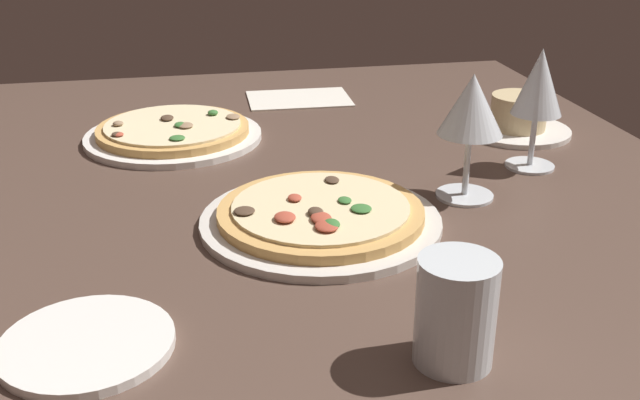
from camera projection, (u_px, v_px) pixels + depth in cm
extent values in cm
cube|color=brown|center=(319.00, 236.00, 90.29)|extent=(150.00, 110.00, 4.00)
cylinder|color=silver|center=(321.00, 221.00, 88.33)|extent=(28.33, 28.33, 1.00)
cylinder|color=tan|center=(321.00, 213.00, 87.90)|extent=(24.21, 24.21, 1.20)
cylinder|color=beige|center=(321.00, 207.00, 87.58)|extent=(20.80, 20.80, 0.40)
ellipsoid|color=#AD4733|center=(327.00, 226.00, 81.51)|extent=(2.90, 2.60, 0.63)
ellipsoid|color=#AD4733|center=(285.00, 217.00, 83.54)|extent=(2.82, 2.41, 0.71)
ellipsoid|color=#387033|center=(345.00, 200.00, 88.29)|extent=(2.05, 1.57, 0.42)
ellipsoid|color=#387033|center=(329.00, 224.00, 81.90)|extent=(2.45, 1.83, 0.70)
ellipsoid|color=#4C3828|center=(244.00, 211.00, 85.40)|extent=(2.48, 2.42, 0.48)
ellipsoid|color=#387033|center=(361.00, 208.00, 86.05)|extent=(2.58, 2.40, 0.44)
ellipsoid|color=#4C3828|center=(316.00, 212.00, 84.90)|extent=(2.27, 1.75, 0.71)
ellipsoid|color=#4C3828|center=(332.00, 180.00, 94.19)|extent=(2.42, 1.77, 0.42)
ellipsoid|color=#AD4733|center=(295.00, 198.00, 88.76)|extent=(2.08, 1.63, 0.56)
ellipsoid|color=#AD4733|center=(321.00, 218.00, 83.39)|extent=(3.13, 2.31, 0.66)
cylinder|color=white|center=(174.00, 136.00, 116.96)|extent=(27.26, 27.26, 1.00)
cylinder|color=tan|center=(173.00, 130.00, 116.52)|extent=(23.44, 23.44, 1.20)
cylinder|color=beige|center=(173.00, 125.00, 116.21)|extent=(20.91, 20.91, 0.40)
ellipsoid|color=#937556|center=(118.00, 123.00, 115.03)|extent=(1.74, 1.59, 0.69)
ellipsoid|color=#4C3828|center=(167.00, 118.00, 117.93)|extent=(2.81, 2.01, 0.56)
ellipsoid|color=#387033|center=(213.00, 113.00, 120.18)|extent=(1.82, 1.65, 0.76)
ellipsoid|color=#4C3828|center=(117.00, 134.00, 110.65)|extent=(1.87, 1.49, 0.48)
ellipsoid|color=#937556|center=(186.00, 125.00, 114.41)|extent=(2.75, 2.28, 0.53)
ellipsoid|color=#AD4733|center=(119.00, 134.00, 110.52)|extent=(1.70, 1.49, 0.47)
ellipsoid|color=#937556|center=(233.00, 116.00, 118.72)|extent=(2.85, 2.13, 0.45)
ellipsoid|color=#387033|center=(180.00, 125.00, 114.69)|extent=(2.42, 1.74, 0.56)
ellipsoid|color=#387033|center=(177.00, 138.00, 109.11)|extent=(2.37, 2.27, 0.46)
cylinder|color=silver|center=(517.00, 130.00, 120.01)|extent=(16.80, 16.80, 0.80)
cylinder|color=#D1B784|center=(519.00, 112.00, 118.78)|extent=(8.76, 8.76, 5.38)
cylinder|color=silver|center=(464.00, 195.00, 96.28)|extent=(7.34, 7.34, 0.40)
cylinder|color=silver|center=(467.00, 164.00, 94.61)|extent=(0.80, 0.80, 8.01)
cone|color=silver|center=(472.00, 104.00, 91.51)|extent=(8.10, 8.10, 7.60)
cone|color=#5B0F19|center=(470.00, 124.00, 92.49)|extent=(2.55, 2.55, 2.65)
cylinder|color=silver|center=(529.00, 166.00, 106.08)|extent=(6.84, 6.84, 0.40)
cylinder|color=silver|center=(533.00, 139.00, 104.54)|extent=(0.80, 0.80, 7.37)
cone|color=silver|center=(539.00, 82.00, 101.28)|extent=(6.87, 6.87, 9.02)
cone|color=#5B0F19|center=(537.00, 98.00, 102.20)|extent=(3.00, 3.00, 4.39)
cylinder|color=silver|center=(456.00, 311.00, 62.11)|extent=(6.79, 6.79, 9.52)
cylinder|color=silver|center=(454.00, 329.00, 62.77)|extent=(6.24, 6.24, 6.20)
cylinder|color=white|center=(87.00, 344.00, 65.35)|extent=(15.19, 15.19, 0.90)
cube|color=silver|center=(299.00, 99.00, 137.85)|extent=(13.34, 18.87, 0.30)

